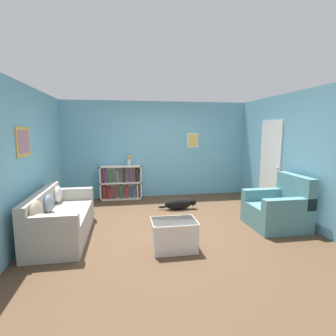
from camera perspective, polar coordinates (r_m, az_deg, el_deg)
ground_plane at (r=5.34m, az=0.73°, el=-11.85°), size 14.00×14.00×0.00m
wall_back at (r=7.25m, az=-2.43°, el=4.04°), size 5.60×0.13×2.60m
wall_left at (r=5.22m, az=-27.95°, el=1.43°), size 0.13×5.00×2.60m
wall_right at (r=6.05m, az=25.21°, el=2.34°), size 0.16×5.00×2.60m
couch at (r=4.92m, az=-22.55°, el=-10.38°), size 0.82×1.87×0.84m
bookshelf at (r=7.12m, az=-10.21°, el=-3.20°), size 1.09×0.30×0.90m
recliner_chair at (r=5.46m, az=22.94°, el=-8.24°), size 0.95×0.96×0.99m
coffee_table at (r=4.16m, az=1.31°, el=-14.19°), size 0.69×0.49×0.47m
dog at (r=6.15m, az=2.52°, el=-7.80°), size 0.90×0.23×0.26m
vase at (r=7.00m, az=-8.54°, el=1.81°), size 0.11×0.11×0.27m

